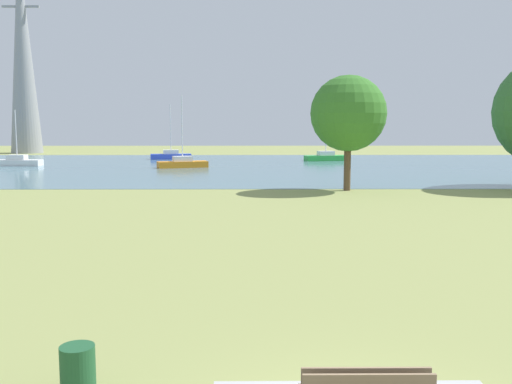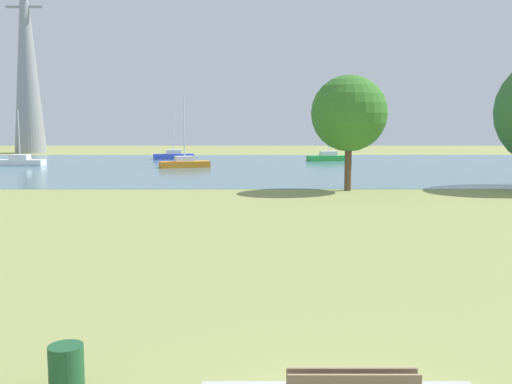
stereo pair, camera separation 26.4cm
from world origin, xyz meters
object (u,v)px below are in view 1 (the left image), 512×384
sailboat_green (326,157)px  sailboat_blue (171,155)px  sailboat_orange (183,163)px  electricity_pylon (23,49)px  litter_bin (78,370)px  tree_east_near (348,114)px  sailboat_white (17,161)px

sailboat_green → sailboat_blue: sailboat_green is taller
sailboat_green → sailboat_blue: size_ratio=1.19×
sailboat_orange → electricity_pylon: bearing=132.9°
litter_bin → sailboat_orange: sailboat_orange is taller
sailboat_orange → tree_east_near: (12.83, -18.96, 4.45)m
sailboat_blue → tree_east_near: 36.04m
sailboat_orange → sailboat_blue: (-2.94, 13.13, -0.00)m
sailboat_green → tree_east_near: 29.35m
sailboat_orange → sailboat_blue: bearing=102.6°
sailboat_white → electricity_pylon: electricity_pylon is taller
sailboat_green → tree_east_near: sailboat_green is taller
sailboat_green → sailboat_white: 33.01m
sailboat_blue → litter_bin: bearing=-83.5°
sailboat_green → electricity_pylon: (-40.84, 17.67, 14.23)m
sailboat_blue → electricity_pylon: (-22.71, 14.49, 14.25)m
sailboat_blue → electricity_pylon: electricity_pylon is taller
sailboat_orange → sailboat_white: sailboat_orange is taller
litter_bin → electricity_pylon: electricity_pylon is taller
sailboat_green → sailboat_blue: 18.40m
sailboat_orange → electricity_pylon: size_ratio=0.23×
electricity_pylon → litter_bin: bearing=-68.4°
litter_bin → sailboat_blue: (-6.82, 60.05, 0.06)m
sailboat_green → sailboat_white: size_ratio=1.39×
sailboat_white → sailboat_blue: size_ratio=0.86×
sailboat_white → sailboat_blue: (14.03, 10.65, 0.01)m
litter_bin → sailboat_green: size_ratio=0.10×
litter_bin → tree_east_near: (8.95, 27.95, 4.51)m
sailboat_green → sailboat_white: bearing=-166.9°
sailboat_blue → tree_east_near: (15.77, -32.10, 4.45)m
litter_bin → tree_east_near: tree_east_near is taller
sailboat_white → tree_east_near: bearing=-35.7°
sailboat_orange → sailboat_green: sailboat_green is taller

